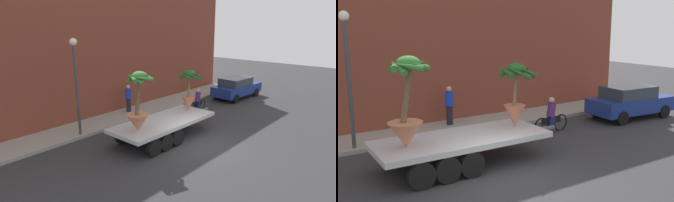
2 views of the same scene
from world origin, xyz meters
The scene contains 10 objects.
ground_plane centered at (0.00, 0.00, 0.00)m, with size 60.00×60.00×0.00m, color #2D2D30.
sidewalk centered at (0.00, 6.10, 0.07)m, with size 24.00×2.20×0.15m, color gray.
building_facade centered at (0.00, 7.80, 4.60)m, with size 24.00×1.20×9.20m, color brown.
flatbed_trailer centered at (-0.72, 1.97, 0.76)m, with size 6.64×2.37×0.98m.
potted_palm_rear centered at (-2.31, 1.82, 2.09)m, with size 1.34×1.34×2.69m.
potted_palm_middle centered at (1.67, 2.05, 2.11)m, with size 1.22×1.31×2.25m.
cyclist centered at (4.46, 3.44, 0.67)m, with size 1.84×0.36×1.54m.
parked_car centered at (9.29, 3.31, 0.83)m, with size 4.40×2.11×1.58m.
pedestrian_near_gate centered at (1.15, 6.41, 1.04)m, with size 0.36×0.36×1.71m.
street_lamp centered at (-3.13, 5.30, 3.23)m, with size 0.36×0.36×4.83m.
Camera 2 is at (-5.89, -8.94, 4.61)m, focal length 41.75 mm.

